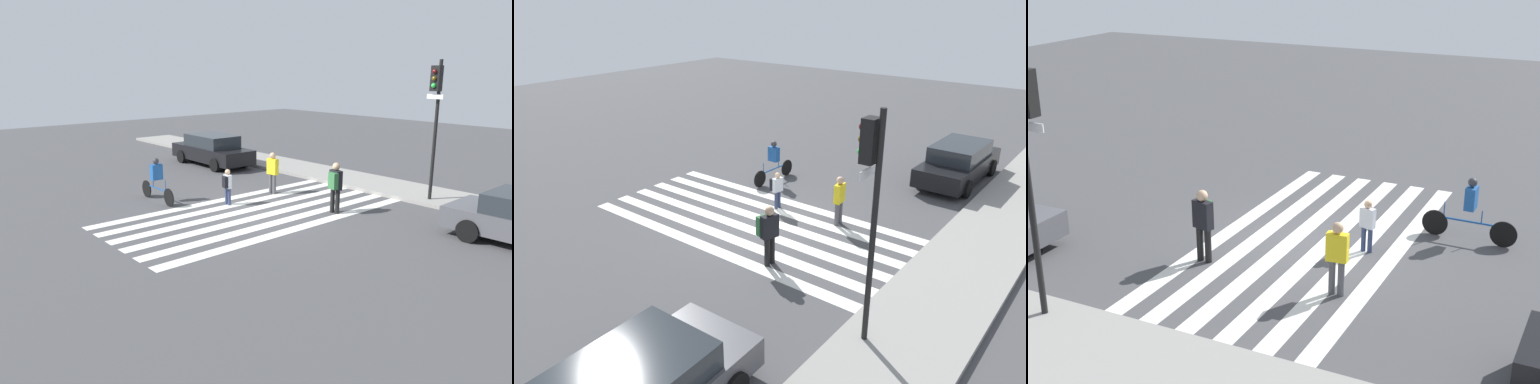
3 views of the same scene
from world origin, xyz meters
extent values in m
plane|color=#444447|center=(0.00, 0.00, 0.00)|extent=(60.00, 60.00, 0.00)
cube|color=gray|center=(0.00, 6.25, 0.07)|extent=(36.00, 2.50, 0.14)
cube|color=silver|center=(-2.05, 0.00, 0.00)|extent=(0.42, 10.00, 0.01)
cube|color=silver|center=(-1.23, 0.00, 0.00)|extent=(0.42, 10.00, 0.01)
cube|color=silver|center=(-0.41, 0.00, 0.00)|extent=(0.42, 10.00, 0.01)
cube|color=silver|center=(0.41, 0.00, 0.00)|extent=(0.42, 10.00, 0.01)
cube|color=silver|center=(1.23, 0.00, 0.00)|extent=(0.42, 10.00, 0.01)
cube|color=silver|center=(2.05, 0.00, 0.00)|extent=(0.42, 10.00, 0.01)
cylinder|color=black|center=(3.06, 5.56, 2.48)|extent=(0.12, 0.12, 4.97)
cube|color=black|center=(3.06, 5.35, 4.35)|extent=(0.32, 0.26, 0.84)
cube|color=silver|center=(3.06, 5.35, 3.75)|extent=(0.60, 0.02, 0.16)
sphere|color=#590F0F|center=(3.06, 5.19, 4.58)|extent=(0.15, 0.15, 0.15)
sphere|color=#59470F|center=(3.06, 5.19, 4.35)|extent=(0.15, 0.15, 0.15)
sphere|color=#26D83F|center=(3.06, 5.19, 4.12)|extent=(0.15, 0.15, 0.15)
cylinder|color=black|center=(1.59, 2.02, 0.40)|extent=(0.15, 0.15, 0.81)
cylinder|color=black|center=(1.80, 2.02, 0.40)|extent=(0.15, 0.15, 0.81)
cube|color=black|center=(1.70, 2.02, 1.13)|extent=(0.51, 0.32, 0.64)
sphere|color=tan|center=(1.70, 2.02, 1.57)|extent=(0.25, 0.25, 0.25)
cube|color=#2D6638|center=(1.74, 1.83, 1.13)|extent=(0.38, 0.25, 0.54)
cylinder|color=navy|center=(-1.49, -0.06, 0.30)|extent=(0.11, 0.11, 0.60)
cylinder|color=navy|center=(-1.33, -0.06, 0.30)|extent=(0.11, 0.11, 0.60)
cube|color=silver|center=(-1.41, -0.06, 0.84)|extent=(0.38, 0.24, 0.48)
sphere|color=tan|center=(-1.41, -0.06, 1.18)|extent=(0.19, 0.19, 0.19)
cube|color=black|center=(-1.38, -0.20, 0.84)|extent=(0.29, 0.18, 0.40)
cylinder|color=#4C4C51|center=(-1.67, 2.20, 0.38)|extent=(0.14, 0.14, 0.76)
cylinder|color=#4C4C51|center=(-1.47, 2.20, 0.38)|extent=(0.14, 0.14, 0.76)
cube|color=yellow|center=(-1.57, 2.20, 1.06)|extent=(0.46, 0.24, 0.60)
sphere|color=tan|center=(-1.57, 2.20, 1.47)|extent=(0.24, 0.24, 0.24)
cylinder|color=black|center=(-2.57, -1.76, 0.32)|extent=(0.64, 0.06, 0.64)
cylinder|color=black|center=(-4.21, -1.72, 0.32)|extent=(0.64, 0.06, 0.64)
cube|color=#1E4C8C|center=(-3.39, -1.74, 0.49)|extent=(1.40, 0.07, 0.04)
cylinder|color=#1E4C8C|center=(-3.68, -1.73, 0.65)|extent=(0.03, 0.03, 0.32)
cylinder|color=#1E4C8C|center=(-2.77, -1.75, 0.69)|extent=(0.03, 0.03, 0.40)
cube|color=#1E5199|center=(-3.39, -1.74, 1.09)|extent=(0.25, 0.41, 0.55)
sphere|color=#333338|center=(-3.39, -1.74, 1.48)|extent=(0.22, 0.22, 0.22)
cube|color=black|center=(-7.74, 3.82, 0.59)|extent=(4.72, 1.84, 0.66)
cube|color=#23282D|center=(-7.74, 3.82, 1.21)|extent=(2.60, 1.67, 0.58)
cylinder|color=black|center=(-6.27, 4.66, 0.32)|extent=(0.64, 0.21, 0.64)
cylinder|color=black|center=(-6.30, 2.93, 0.32)|extent=(0.64, 0.21, 0.64)
cylinder|color=black|center=(-9.18, 4.70, 0.32)|extent=(0.64, 0.21, 0.64)
cylinder|color=black|center=(-9.21, 2.97, 0.32)|extent=(0.64, 0.21, 0.64)
cylinder|color=black|center=(5.91, 4.50, 0.32)|extent=(0.65, 0.22, 0.64)
cylinder|color=black|center=(5.96, 2.63, 0.32)|extent=(0.65, 0.22, 0.64)
camera|label=1|loc=(12.09, -10.33, 4.73)|focal=35.00mm
camera|label=2|loc=(10.93, 9.20, 6.83)|focal=35.00mm
camera|label=3|loc=(-6.30, 14.37, 6.90)|focal=50.00mm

